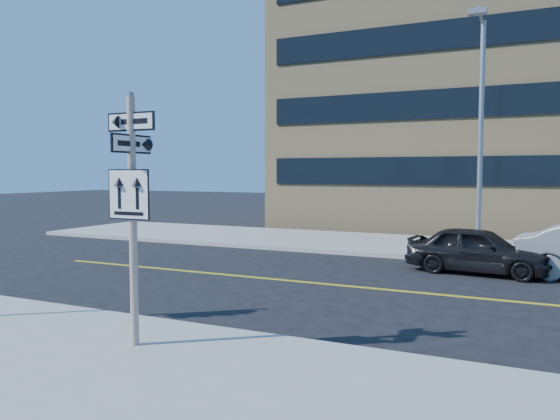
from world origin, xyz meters
The scene contains 5 objects.
ground centered at (0.00, 0.00, 0.00)m, with size 120.00×120.00×0.00m, color black.
sign_pole centered at (0.00, -2.51, 2.44)m, with size 0.92×0.92×4.06m.
parked_car_a centered at (4.34, 7.36, 0.69)m, with size 4.03×1.62×1.37m, color black.
streetlight_a centered at (4.00, 10.76, 4.76)m, with size 0.55×2.25×8.00m.
building_brick centered at (2.00, 25.00, 9.00)m, with size 18.00×18.00×18.00m, color tan.
Camera 1 is at (5.84, -9.35, 2.96)m, focal length 35.00 mm.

